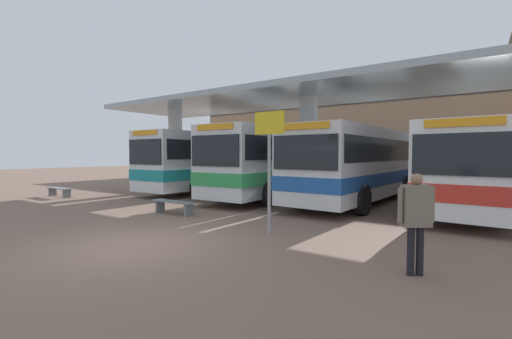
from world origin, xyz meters
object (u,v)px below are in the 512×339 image
object	(u,v)px
pedestrian_waiting	(416,213)
info_sign_platform	(269,148)
transit_bus_left_bay	(222,159)
waiting_bench_near_pillar	(59,190)
parked_car_street	(350,168)
transit_bus_center_bay	(280,160)
transit_bus_right_bay	(360,162)
waiting_bench_mid_platform	(174,204)
transit_bus_far_right_bay	(482,164)

from	to	relation	value
pedestrian_waiting	info_sign_platform	bearing A→B (deg)	123.87
info_sign_platform	transit_bus_left_bay	bearing A→B (deg)	137.14
waiting_bench_near_pillar	parked_car_street	distance (m)	20.20
transit_bus_center_bay	transit_bus_right_bay	world-z (taller)	transit_bus_center_bay
transit_bus_center_bay	parked_car_street	xyz separation A→B (m)	(-0.69, 11.95, -0.79)
transit_bus_right_bay	waiting_bench_mid_platform	xyz separation A→B (m)	(-4.46, -6.74, -1.44)
waiting_bench_near_pillar	info_sign_platform	bearing A→B (deg)	-2.65
pedestrian_waiting	waiting_bench_near_pillar	bearing A→B (deg)	134.97
waiting_bench_near_pillar	transit_bus_center_bay	bearing A→B (deg)	35.90
transit_bus_right_bay	transit_bus_far_right_bay	size ratio (longest dim) A/B	0.82
info_sign_platform	parked_car_street	size ratio (longest dim) A/B	0.74
transit_bus_center_bay	info_sign_platform	bearing A→B (deg)	116.91
waiting_bench_near_pillar	info_sign_platform	xyz separation A→B (m)	(12.89, -0.60, 1.97)
transit_bus_center_bay	parked_car_street	distance (m)	12.00
transit_bus_far_right_bay	transit_bus_center_bay	bearing A→B (deg)	13.62
transit_bus_center_bay	info_sign_platform	distance (m)	8.11
waiting_bench_mid_platform	info_sign_platform	world-z (taller)	info_sign_platform
transit_bus_far_right_bay	waiting_bench_mid_platform	bearing A→B (deg)	44.77
transit_bus_right_bay	transit_bus_far_right_bay	bearing A→B (deg)	-161.04
transit_bus_left_bay	pedestrian_waiting	bearing A→B (deg)	142.62
transit_bus_left_bay	waiting_bench_near_pillar	distance (m)	8.66
transit_bus_right_bay	waiting_bench_mid_platform	size ratio (longest dim) A/B	5.40
info_sign_platform	waiting_bench_near_pillar	bearing A→B (deg)	177.35
waiting_bench_near_pillar	waiting_bench_mid_platform	distance (m)	8.44
pedestrian_waiting	parked_car_street	bearing A→B (deg)	73.79
transit_bus_right_bay	waiting_bench_near_pillar	bearing A→B (deg)	29.45
transit_bus_left_bay	transit_bus_right_bay	size ratio (longest dim) A/B	1.10
transit_bus_left_bay	waiting_bench_mid_platform	bearing A→B (deg)	118.25
transit_bus_right_bay	transit_bus_far_right_bay	distance (m)	4.71
transit_bus_center_bay	transit_bus_left_bay	bearing A→B (deg)	-13.15
waiting_bench_mid_platform	parked_car_street	distance (m)	18.44
parked_car_street	pedestrian_waiting	bearing A→B (deg)	-69.46
transit_bus_right_bay	info_sign_platform	world-z (taller)	info_sign_platform
parked_car_street	transit_bus_far_right_bay	bearing A→B (deg)	-50.61
transit_bus_far_right_bay	pedestrian_waiting	bearing A→B (deg)	88.67
transit_bus_center_bay	waiting_bench_mid_platform	size ratio (longest dim) A/B	5.46
transit_bus_left_bay	pedestrian_waiting	world-z (taller)	transit_bus_left_bay
transit_bus_left_bay	info_sign_platform	size ratio (longest dim) A/B	3.42
waiting_bench_mid_platform	pedestrian_waiting	size ratio (longest dim) A/B	1.05
transit_bus_center_bay	parked_car_street	bearing A→B (deg)	-89.00
transit_bus_center_bay	waiting_bench_near_pillar	world-z (taller)	transit_bus_center_bay
transit_bus_right_bay	info_sign_platform	size ratio (longest dim) A/B	3.11
transit_bus_far_right_bay	waiting_bench_near_pillar	xyz separation A→B (m)	(-17.40, -8.13, -1.39)
transit_bus_left_bay	info_sign_platform	distance (m)	11.71
waiting_bench_mid_platform	waiting_bench_near_pillar	bearing A→B (deg)	180.00
transit_bus_left_bay	transit_bus_far_right_bay	distance (m)	13.10
transit_bus_center_bay	info_sign_platform	xyz separation A→B (m)	(3.95, -7.07, 0.47)
info_sign_platform	waiting_bench_mid_platform	bearing A→B (deg)	172.37
waiting_bench_near_pillar	parked_car_street	world-z (taller)	parked_car_street
waiting_bench_near_pillar	transit_bus_far_right_bay	bearing A→B (deg)	25.04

